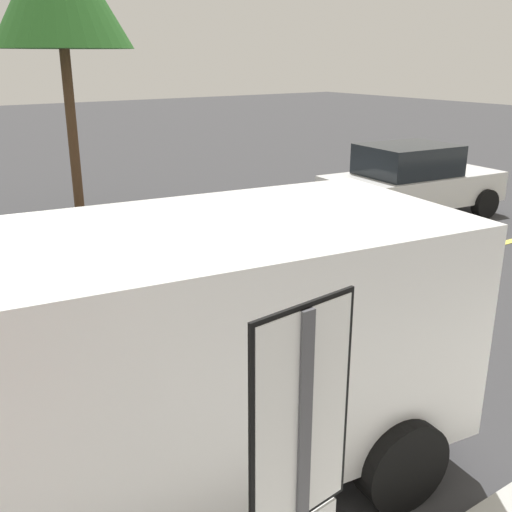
{
  "coord_description": "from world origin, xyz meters",
  "views": [
    {
      "loc": [
        -0.08,
        -6.28,
        3.39
      ],
      "look_at": [
        3.54,
        -0.98,
        1.23
      ],
      "focal_mm": 41.88,
      "sensor_mm": 36.0,
      "label": 1
    }
  ],
  "objects": [
    {
      "name": "white_van",
      "position": [
        1.4,
        -2.48,
        1.27
      ],
      "size": [
        5.42,
        2.8,
        2.2
      ],
      "color": "white",
      "rests_on": "ground_plane"
    },
    {
      "name": "car_white_near_curb",
      "position": [
        9.91,
        2.38,
        0.8
      ],
      "size": [
        4.11,
        2.22,
        1.6
      ],
      "color": "white",
      "rests_on": "ground_plane"
    },
    {
      "name": "lane_marking_centre",
      "position": [
        3.0,
        0.0,
        0.01
      ],
      "size": [
        28.0,
        0.16,
        0.01
      ],
      "primitive_type": "cube",
      "color": "#E0D14C"
    },
    {
      "name": "speed_limit_sign",
      "position": [
        1.23,
        -4.7,
        1.76
      ],
      "size": [
        0.54,
        0.08,
        2.52
      ],
      "color": "#4C4C51",
      "rests_on": "ground_plane"
    }
  ]
}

